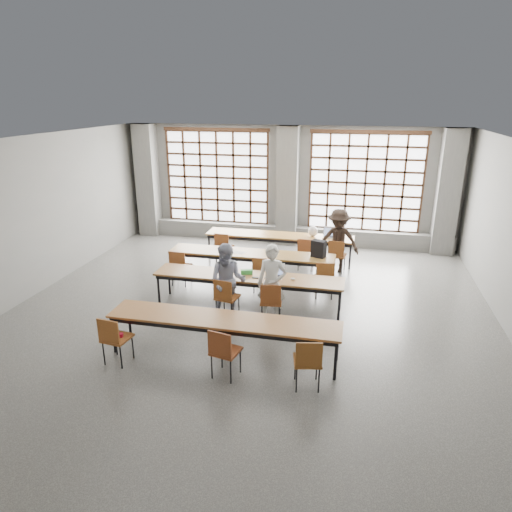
% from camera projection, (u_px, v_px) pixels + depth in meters
% --- Properties ---
extents(floor, '(11.00, 11.00, 0.00)m').
position_uv_depth(floor, '(247.00, 317.00, 9.35)').
color(floor, '#474745').
rests_on(floor, ground).
extents(ceiling, '(11.00, 11.00, 0.00)m').
position_uv_depth(ceiling, '(245.00, 143.00, 8.20)').
color(ceiling, silver).
rests_on(ceiling, floor).
extents(wall_back, '(10.00, 0.00, 10.00)m').
position_uv_depth(wall_back, '(289.00, 185.00, 13.84)').
color(wall_back, slate).
rests_on(wall_back, floor).
extents(wall_front, '(10.00, 0.00, 10.00)m').
position_uv_depth(wall_front, '(85.00, 426.00, 3.71)').
color(wall_front, slate).
rests_on(wall_front, floor).
extents(wall_left, '(0.00, 11.00, 11.00)m').
position_uv_depth(wall_left, '(20.00, 221.00, 9.80)').
color(wall_left, slate).
rests_on(wall_left, floor).
extents(column_left, '(0.60, 0.55, 3.50)m').
position_uv_depth(column_left, '(148.00, 181.00, 14.51)').
color(column_left, '#5A5A57').
rests_on(column_left, floor).
extents(column_mid, '(0.60, 0.55, 3.50)m').
position_uv_depth(column_mid, '(288.00, 186.00, 13.58)').
color(column_mid, '#5A5A57').
rests_on(column_mid, floor).
extents(column_right, '(0.60, 0.55, 3.50)m').
position_uv_depth(column_right, '(448.00, 193.00, 12.66)').
color(column_right, '#5A5A57').
rests_on(column_right, floor).
extents(window_left, '(3.32, 0.12, 3.00)m').
position_uv_depth(window_left, '(217.00, 178.00, 14.18)').
color(window_left, white).
rests_on(window_left, wall_back).
extents(window_right, '(3.32, 0.12, 3.00)m').
position_uv_depth(window_right, '(365.00, 183.00, 13.26)').
color(window_right, white).
rests_on(window_right, wall_back).
extents(sill_ledge, '(9.80, 0.35, 0.50)m').
position_uv_depth(sill_ledge, '(287.00, 234.00, 14.15)').
color(sill_ledge, '#5A5A57').
rests_on(sill_ledge, floor).
extents(desk_row_a, '(4.00, 0.70, 0.73)m').
position_uv_depth(desk_row_a, '(279.00, 237.00, 12.41)').
color(desk_row_a, brown).
rests_on(desk_row_a, floor).
extents(desk_row_b, '(4.00, 0.70, 0.73)m').
position_uv_depth(desk_row_b, '(251.00, 255.00, 10.99)').
color(desk_row_b, brown).
rests_on(desk_row_b, floor).
extents(desk_row_c, '(4.00, 0.70, 0.73)m').
position_uv_depth(desk_row_c, '(248.00, 278.00, 9.59)').
color(desk_row_c, brown).
rests_on(desk_row_c, floor).
extents(desk_row_d, '(4.00, 0.70, 0.73)m').
position_uv_depth(desk_row_d, '(223.00, 322.00, 7.74)').
color(desk_row_d, brown).
rests_on(desk_row_d, floor).
extents(chair_back_left, '(0.46, 0.46, 0.88)m').
position_uv_depth(chair_back_left, '(223.00, 245.00, 12.17)').
color(chair_back_left, brown).
rests_on(chair_back_left, floor).
extents(chair_back_mid, '(0.43, 0.43, 0.88)m').
position_uv_depth(chair_back_mid, '(306.00, 251.00, 11.71)').
color(chair_back_mid, brown).
rests_on(chair_back_mid, floor).
extents(chair_back_right, '(0.48, 0.48, 0.88)m').
position_uv_depth(chair_back_right, '(337.00, 253.00, 11.55)').
color(chair_back_right, brown).
rests_on(chair_back_right, floor).
extents(chair_mid_left, '(0.44, 0.44, 0.88)m').
position_uv_depth(chair_mid_left, '(179.00, 264.00, 10.78)').
color(chair_mid_left, brown).
rests_on(chair_mid_left, floor).
extents(chair_mid_centre, '(0.43, 0.44, 0.88)m').
position_uv_depth(chair_mid_centre, '(262.00, 271.00, 10.37)').
color(chair_mid_centre, maroon).
rests_on(chair_mid_centre, floor).
extents(chair_mid_right, '(0.47, 0.48, 0.88)m').
position_uv_depth(chair_mid_right, '(325.00, 276.00, 10.08)').
color(chair_mid_right, brown).
rests_on(chair_mid_right, floor).
extents(chair_front_left, '(0.49, 0.50, 0.88)m').
position_uv_depth(chair_front_left, '(226.00, 295.00, 9.12)').
color(chair_front_left, brown).
rests_on(chair_front_left, floor).
extents(chair_front_right, '(0.47, 0.47, 0.88)m').
position_uv_depth(chair_front_right, '(271.00, 299.00, 8.93)').
color(chair_front_right, brown).
rests_on(chair_front_right, floor).
extents(chair_near_left, '(0.47, 0.47, 0.88)m').
position_uv_depth(chair_near_left, '(114.00, 336.00, 7.55)').
color(chair_near_left, brown).
rests_on(chair_near_left, floor).
extents(chair_near_mid, '(0.50, 0.50, 0.88)m').
position_uv_depth(chair_near_mid, '(223.00, 349.00, 7.16)').
color(chair_near_mid, '#672F14').
rests_on(chair_near_mid, floor).
extents(chair_near_right, '(0.49, 0.50, 0.88)m').
position_uv_depth(chair_near_right, '(308.00, 359.00, 6.89)').
color(chair_near_right, brown).
rests_on(chair_near_right, floor).
extents(student_male, '(0.60, 0.41, 1.60)m').
position_uv_depth(student_male, '(272.00, 284.00, 8.96)').
color(student_male, silver).
rests_on(student_male, floor).
extents(student_female, '(0.80, 0.64, 1.55)m').
position_uv_depth(student_female, '(228.00, 281.00, 9.15)').
color(student_female, '#1A224E').
rests_on(student_female, floor).
extents(student_back, '(1.12, 0.71, 1.64)m').
position_uv_depth(student_back, '(338.00, 241.00, 11.57)').
color(student_back, black).
rests_on(student_back, floor).
extents(laptop_front, '(0.38, 0.33, 0.26)m').
position_uv_depth(laptop_front, '(275.00, 273.00, 9.53)').
color(laptop_front, '#ACACB0').
rests_on(laptop_front, desk_row_c).
extents(laptop_back, '(0.36, 0.31, 0.26)m').
position_uv_depth(laptop_back, '(330.00, 235.00, 12.20)').
color(laptop_back, silver).
rests_on(laptop_back, desk_row_a).
extents(mouse, '(0.11, 0.10, 0.04)m').
position_uv_depth(mouse, '(293.00, 279.00, 9.35)').
color(mouse, silver).
rests_on(mouse, desk_row_c).
extents(green_box, '(0.26, 0.15, 0.09)m').
position_uv_depth(green_box, '(247.00, 272.00, 9.64)').
color(green_box, '#2E8E37').
rests_on(green_box, desk_row_c).
extents(phone, '(0.13, 0.06, 0.01)m').
position_uv_depth(phone, '(255.00, 278.00, 9.44)').
color(phone, black).
rests_on(phone, desk_row_c).
extents(paper_sheet_a, '(0.34, 0.28, 0.00)m').
position_uv_depth(paper_sheet_a, '(228.00, 250.00, 11.14)').
color(paper_sheet_a, silver).
rests_on(paper_sheet_a, desk_row_b).
extents(paper_sheet_b, '(0.33, 0.27, 0.00)m').
position_uv_depth(paper_sheet_b, '(239.00, 252.00, 10.98)').
color(paper_sheet_b, white).
rests_on(paper_sheet_b, desk_row_b).
extents(backpack, '(0.37, 0.30, 0.40)m').
position_uv_depth(backpack, '(319.00, 249.00, 10.62)').
color(backpack, black).
rests_on(backpack, desk_row_b).
extents(plastic_bag, '(0.29, 0.25, 0.29)m').
position_uv_depth(plastic_bag, '(313.00, 231.00, 12.21)').
color(plastic_bag, white).
rests_on(plastic_bag, desk_row_a).
extents(red_pouch, '(0.22, 0.14, 0.06)m').
position_uv_depth(red_pouch, '(117.00, 335.00, 7.64)').
color(red_pouch, '#B61630').
rests_on(red_pouch, chair_near_left).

